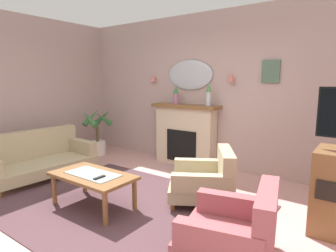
# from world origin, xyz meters

# --- Properties ---
(floor) EXTENTS (6.88, 5.90, 0.10)m
(floor) POSITION_xyz_m (0.00, 0.00, -0.05)
(floor) COLOR #C6938E
(floor) RESTS_ON ground
(wall_back) EXTENTS (6.88, 0.10, 2.82)m
(wall_back) POSITION_xyz_m (0.00, 2.50, 1.41)
(wall_back) COLOR #B29993
(wall_back) RESTS_ON ground
(patterned_rug) EXTENTS (3.20, 2.40, 0.01)m
(patterned_rug) POSITION_xyz_m (0.00, 0.20, 0.01)
(patterned_rug) COLOR #4C3338
(patterned_rug) RESTS_ON ground
(fireplace) EXTENTS (1.36, 0.36, 1.16)m
(fireplace) POSITION_xyz_m (-0.43, 2.28, 0.57)
(fireplace) COLOR beige
(fireplace) RESTS_ON ground
(mantel_vase_left) EXTENTS (0.11, 0.11, 0.35)m
(mantel_vase_left) POSITION_xyz_m (-0.63, 2.25, 1.33)
(mantel_vase_left) COLOR #9E6084
(mantel_vase_left) RESTS_ON fireplace
(mantel_vase_centre) EXTENTS (0.10, 0.10, 0.41)m
(mantel_vase_centre) POSITION_xyz_m (0.07, 2.25, 1.39)
(mantel_vase_centre) COLOR silver
(mantel_vase_centre) RESTS_ON fireplace
(wall_mirror) EXTENTS (0.96, 0.06, 0.56)m
(wall_mirror) POSITION_xyz_m (-0.43, 2.42, 1.71)
(wall_mirror) COLOR #B2BCC6
(wall_sconce_left) EXTENTS (0.14, 0.14, 0.14)m
(wall_sconce_left) POSITION_xyz_m (-1.28, 2.37, 1.66)
(wall_sconce_left) COLOR #D17066
(wall_sconce_right) EXTENTS (0.14, 0.14, 0.14)m
(wall_sconce_right) POSITION_xyz_m (0.42, 2.37, 1.66)
(wall_sconce_right) COLOR #D17066
(framed_picture) EXTENTS (0.28, 0.03, 0.36)m
(framed_picture) POSITION_xyz_m (1.07, 2.43, 1.75)
(framed_picture) COLOR #4C6B56
(coffee_table) EXTENTS (1.10, 0.60, 0.45)m
(coffee_table) POSITION_xyz_m (-0.35, -0.01, 0.38)
(coffee_table) COLOR brown
(coffee_table) RESTS_ON ground
(tv_remote) EXTENTS (0.04, 0.16, 0.02)m
(tv_remote) POSITION_xyz_m (-0.16, -0.07, 0.45)
(tv_remote) COLOR black
(tv_remote) RESTS_ON coffee_table
(floral_couch) EXTENTS (0.96, 1.76, 0.76)m
(floral_couch) POSITION_xyz_m (-2.05, 0.21, 0.32)
(floral_couch) COLOR tan
(floral_couch) RESTS_ON ground
(armchair_in_corner) EXTENTS (0.98, 0.96, 0.71)m
(armchair_in_corner) POSITION_xyz_m (1.56, 0.01, 0.31)
(armchair_in_corner) COLOR #934C51
(armchair_in_corner) RESTS_ON ground
(armchair_by_coffee_table) EXTENTS (1.11, 1.11, 0.71)m
(armchair_by_coffee_table) POSITION_xyz_m (0.73, 1.00, 0.31)
(armchair_by_coffee_table) COLOR tan
(armchair_by_coffee_table) RESTS_ON ground
(potted_plant_corner_palm) EXTENTS (0.55, 0.54, 1.02)m
(potted_plant_corner_palm) POSITION_xyz_m (-2.34, 1.75, 0.46)
(potted_plant_corner_palm) COLOR silver
(potted_plant_corner_palm) RESTS_ON ground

